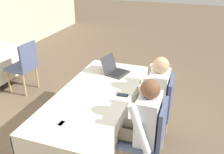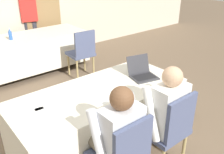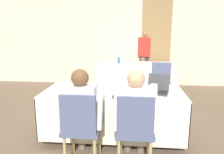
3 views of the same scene
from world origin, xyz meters
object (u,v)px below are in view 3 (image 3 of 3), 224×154
chair_near_right (135,128)px  water_bottle (119,60)px  cell_phone (115,97)px  person_white_shirt (135,111)px  person_red_shirt (144,54)px  laptop (157,89)px  person_checkered_shirt (83,110)px  chair_far_spare (160,80)px  chair_near_left (81,126)px

chair_near_right → water_bottle: bearing=-83.1°
cell_phone → water_bottle: 2.92m
person_white_shirt → person_red_shirt: size_ratio=0.75×
laptop → person_white_shirt: bearing=-103.9°
laptop → chair_near_right: (-0.32, -0.71, -0.27)m
water_bottle → laptop: bearing=-74.7°
person_white_shirt → cell_phone: bearing=-49.6°
person_checkered_shirt → chair_near_right: bearing=170.6°
laptop → person_white_shirt: person_white_shirt is taller
water_bottle → person_red_shirt: person_red_shirt is taller
chair_far_spare → water_bottle: bearing=-36.1°
laptop → cell_phone: size_ratio=2.67×
person_checkered_shirt → person_white_shirt: same height
laptop → cell_phone: (-0.58, -0.29, -0.04)m
chair_far_spare → person_white_shirt: person_white_shirt is taller
chair_near_right → person_checkered_shirt: person_checkered_shirt is taller
water_bottle → person_red_shirt: size_ratio=0.14×
person_checkered_shirt → person_red_shirt: size_ratio=0.75×
cell_phone → person_white_shirt: person_white_shirt is taller
water_bottle → person_white_shirt: (0.40, -3.23, -0.16)m
chair_far_spare → person_checkered_shirt: person_checkered_shirt is taller
laptop → person_checkered_shirt: size_ratio=0.32×
chair_near_right → chair_far_spare: 2.58m
water_bottle → chair_near_left: bearing=-93.9°
chair_near_right → person_checkered_shirt: size_ratio=0.78×
person_red_shirt → chair_near_right: bearing=-80.0°
chair_far_spare → person_white_shirt: bearing=79.8°
cell_phone → chair_near_left: chair_near_left is taller
cell_phone → person_white_shirt: 0.41m
chair_near_left → person_white_shirt: size_ratio=0.78×
person_checkered_shirt → chair_far_spare: bearing=-116.8°
water_bottle → person_red_shirt: (0.70, 0.79, 0.07)m
laptop → person_checkered_shirt: 1.13m
person_checkered_shirt → person_red_shirt: 4.13m
laptop → water_bottle: bearing=119.2°
water_bottle → chair_near_left: size_ratio=0.23×
cell_phone → chair_far_spare: (0.85, 2.10, -0.23)m
chair_near_left → person_white_shirt: (0.63, 0.10, 0.16)m
water_bottle → person_checkered_shirt: 3.24m
person_white_shirt → person_red_shirt: (0.29, 4.02, 0.23)m
person_red_shirt → cell_phone: bearing=-84.5°
cell_phone → person_checkered_shirt: person_checkered_shirt is taller
laptop → chair_near_left: laptop is taller
water_bottle → chair_near_left: water_bottle is taller
chair_near_right → person_white_shirt: 0.19m
laptop → person_checkered_shirt: person_checkered_shirt is taller
person_checkered_shirt → water_bottle: bearing=-94.0°
cell_phone → person_white_shirt: size_ratio=0.12×
chair_near_left → cell_phone: bearing=-131.2°
person_white_shirt → person_checkered_shirt: bearing=0.0°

